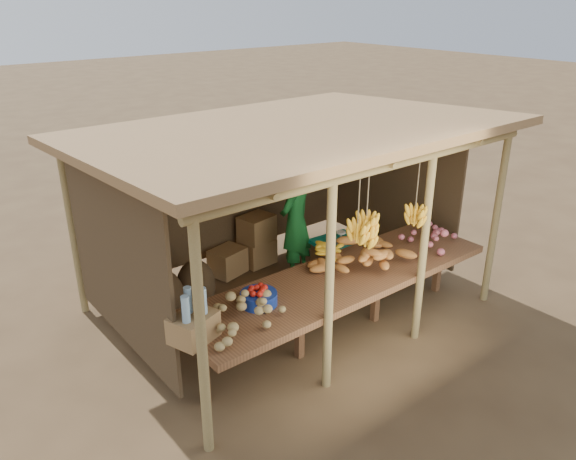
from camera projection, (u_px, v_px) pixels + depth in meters
ground at (288, 305)px, 7.26m from camera, size 60.00×60.00×0.00m
stall_structure at (284, 159)px, 6.56m from camera, size 4.70×3.50×2.43m
counter at (341, 281)px, 6.28m from camera, size 3.90×1.05×0.80m
potato_heap at (247, 308)px, 5.28m from camera, size 1.08×0.87×0.36m
sweet_potato_heap at (366, 252)px, 6.43m from camera, size 1.23×0.85×0.36m
onion_heap at (431, 234)px, 6.91m from camera, size 0.94×0.60×0.36m
banana_pile at (330, 249)px, 6.53m from camera, size 0.59×0.45×0.34m
tomato_basin at (259, 297)px, 5.68m from camera, size 0.38×0.38×0.20m
bottle_box at (193, 321)px, 5.06m from camera, size 0.48×0.43×0.51m
vendor at (296, 222)px, 7.65m from camera, size 0.71×0.59×1.68m
tarp_crate at (338, 258)px, 7.79m from camera, size 0.68×0.59×0.77m
carton_stack at (247, 247)px, 8.11m from camera, size 1.04×0.45×0.75m
burlap_sacks at (180, 286)px, 7.09m from camera, size 0.97×0.51×0.68m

